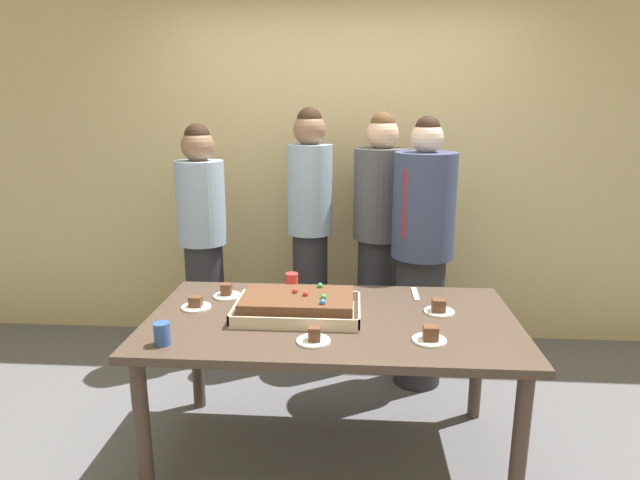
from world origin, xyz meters
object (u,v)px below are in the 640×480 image
plated_slice_near_left (196,305)px  plated_slice_far_left (430,336)px  plated_slice_center_front (314,338)px  person_serving_front (380,236)px  plated_slice_far_right (227,293)px  drink_cup_nearest (292,282)px  sheet_cake (298,306)px  plated_slice_near_right (439,308)px  drink_cup_middle (162,334)px  party_table (332,333)px  cake_server_utensil (415,294)px  person_far_right_suit (310,229)px  person_green_shirt_behind (422,253)px  person_striped_tie_right (203,240)px

plated_slice_near_left → plated_slice_far_left: bearing=-15.8°
plated_slice_center_front → person_serving_front: (0.34, 1.47, 0.11)m
plated_slice_far_right → drink_cup_nearest: size_ratio=1.50×
plated_slice_far_right → sheet_cake: bearing=-29.8°
plated_slice_near_right → drink_cup_middle: size_ratio=1.50×
sheet_cake → plated_slice_far_left: 0.67m
party_table → plated_slice_near_left: size_ratio=11.93×
party_table → sheet_cake: (-0.17, 0.02, 0.13)m
party_table → plated_slice_near_left: bearing=173.8°
plated_slice_center_front → cake_server_utensil: size_ratio=0.75×
plated_slice_near_right → plated_slice_near_left: bearing=-179.1°
person_far_right_suit → sheet_cake: bearing=0.0°
drink_cup_middle → person_far_right_suit: 1.60m
plated_slice_near_left → party_table: bearing=-6.2°
party_table → person_green_shirt_behind: person_green_shirt_behind is taller
person_far_right_suit → plated_slice_near_left: bearing=-26.4°
plated_slice_center_front → person_far_right_suit: bearing=95.6°
plated_slice_far_right → person_green_shirt_behind: bearing=26.6°
person_serving_front → cake_server_utensil: bearing=32.0°
plated_slice_far_left → person_serving_front: size_ratio=0.09×
drink_cup_middle → party_table: bearing=26.6°
sheet_cake → drink_cup_nearest: (-0.07, 0.36, 0.00)m
plated_slice_far_right → cake_server_utensil: 1.02m
person_far_right_suit → plated_slice_far_left: bearing=23.0°
person_far_right_suit → party_table: bearing=8.3°
plated_slice_center_front → plated_slice_near_left: bearing=150.0°
party_table → person_striped_tie_right: person_striped_tie_right is taller
drink_cup_middle → cake_server_utensil: 1.36m
drink_cup_nearest → person_green_shirt_behind: 0.88m
cake_server_utensil → person_green_shirt_behind: (0.08, 0.45, 0.11)m
plated_slice_near_right → person_green_shirt_behind: person_green_shirt_behind is taller
drink_cup_middle → cake_server_utensil: size_ratio=0.50×
drink_cup_middle → cake_server_utensil: drink_cup_middle is taller
plated_slice_near_right → plated_slice_center_front: (-0.59, -0.38, -0.00)m
plated_slice_far_left → plated_slice_center_front: (-0.51, -0.04, -0.00)m
person_green_shirt_behind → drink_cup_nearest: bearing=-19.3°
plated_slice_near_left → drink_cup_nearest: (0.46, 0.30, 0.03)m
sheet_cake → plated_slice_near_right: bearing=6.2°
plated_slice_near_right → person_far_right_suit: size_ratio=0.09×
party_table → plated_slice_far_left: size_ratio=11.93×
plated_slice_far_left → person_far_right_suit: size_ratio=0.09×
plated_slice_near_left → person_far_right_suit: (0.49, 1.07, 0.16)m
party_table → drink_cup_middle: size_ratio=17.90×
plated_slice_far_left → party_table: bearing=150.8°
plated_slice_far_left → cake_server_utensil: bearing=90.1°
party_table → person_green_shirt_behind: bearing=57.0°
person_green_shirt_behind → plated_slice_far_left: bearing=36.9°
plated_slice_near_right → person_far_right_suit: bearing=124.9°
person_serving_front → plated_slice_far_left: bearing=27.4°
drink_cup_middle → person_green_shirt_behind: size_ratio=0.06×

